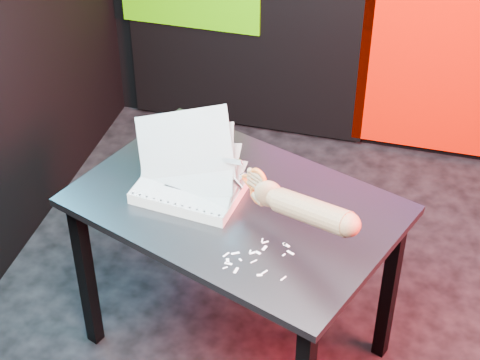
% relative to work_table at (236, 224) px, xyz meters
% --- Properties ---
extents(room, '(3.01, 3.01, 2.71)m').
position_rel_work_table_xyz_m(room, '(0.38, 0.08, 0.70)').
color(room, '#242427').
rests_on(room, ground).
extents(work_table, '(1.29, 1.08, 0.75)m').
position_rel_work_table_xyz_m(work_table, '(0.00, 0.00, 0.00)').
color(work_table, black).
rests_on(work_table, ground).
extents(printout_stack, '(0.43, 0.31, 0.35)m').
position_rel_work_table_xyz_m(printout_stack, '(-0.17, 0.01, 0.13)').
color(printout_stack, white).
rests_on(printout_stack, work_table).
extents(scissors, '(0.22, 0.15, 0.15)m').
position_rel_work_table_xyz_m(scissors, '(0.08, -0.06, 0.24)').
color(scissors, silver).
rests_on(scissors, printout_stack).
extents(hand_forearm, '(0.41, 0.28, 0.17)m').
position_rel_work_table_xyz_m(hand_forearm, '(0.28, -0.19, 0.28)').
color(hand_forearm, '#9C6C3E').
rests_on(hand_forearm, work_table).
extents(paper_clippings, '(0.22, 0.19, 0.00)m').
position_rel_work_table_xyz_m(paper_clippings, '(0.14, -0.25, 0.10)').
color(paper_clippings, white).
rests_on(paper_clippings, work_table).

